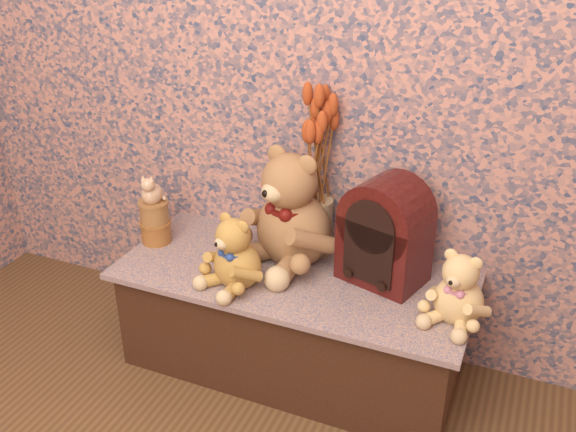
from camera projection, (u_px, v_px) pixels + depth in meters
name	position (u px, v px, depth m)	size (l,w,h in m)	color
display_shelf	(294.00, 320.00, 2.26)	(1.21, 0.53, 0.39)	#3A4678
teddy_large	(294.00, 202.00, 2.16)	(0.35, 0.41, 0.44)	#A36B3F
teddy_medium	(237.00, 248.00, 2.05)	(0.21, 0.25, 0.27)	#B98234
teddy_small	(461.00, 284.00, 1.88)	(0.20, 0.23, 0.25)	tan
cathedral_radio	(385.00, 230.00, 2.06)	(0.26, 0.19, 0.36)	#3C0C0B
ceramic_vase	(315.00, 225.00, 2.26)	(0.12, 0.12, 0.20)	tan
dried_stalks	(317.00, 140.00, 2.12)	(0.23, 0.23, 0.44)	#B7451D
biscuit_tin_lower	(156.00, 232.00, 2.35)	(0.11, 0.11, 0.08)	#AC9132
biscuit_tin_upper	(154.00, 212.00, 2.31)	(0.10, 0.10, 0.08)	tan
cat_figurine	(151.00, 187.00, 2.27)	(0.09, 0.09, 0.12)	silver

